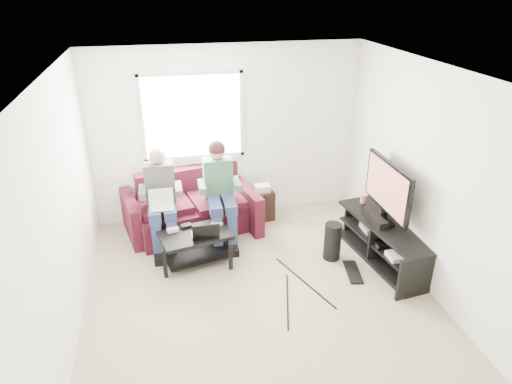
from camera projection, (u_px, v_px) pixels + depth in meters
floor at (261, 299)px, 5.34m from camera, size 4.50×4.50×0.00m
ceiling at (262, 74)px, 4.23m from camera, size 4.50×4.50×0.00m
wall_back at (227, 134)px, 6.77m from camera, size 4.50×0.00×4.50m
wall_front at (342, 359)px, 2.80m from camera, size 4.50×0.00×4.50m
wall_left at (59, 219)px, 4.40m from camera, size 0.00×4.50×4.50m
wall_right at (433, 183)px, 5.17m from camera, size 0.00×4.50×4.50m
window at (193, 117)px, 6.53m from camera, size 1.48×0.04×1.28m
sofa at (191, 210)px, 6.69m from camera, size 2.02×1.17×0.86m
person_left at (161, 196)px, 6.14m from camera, size 0.40×0.70×1.36m
person_right at (220, 186)px, 6.28m from camera, size 0.40×0.71×1.40m
laptop_silver at (162, 204)px, 5.97m from camera, size 0.37×0.31×0.24m
coffee_table at (196, 241)px, 5.89m from camera, size 0.98×0.72×0.44m
laptop_black at (205, 227)px, 5.74m from camera, size 0.38×0.31×0.24m
controller_a at (173, 230)px, 5.88m from camera, size 0.15×0.11×0.04m
controller_b at (186, 226)px, 5.97m from camera, size 0.16×0.12×0.04m
controller_c at (217, 224)px, 6.02m from camera, size 0.16×0.13×0.04m
tv_stand at (384, 244)px, 5.99m from camera, size 0.71×1.69×0.54m
tv at (387, 189)px, 5.75m from camera, size 0.12×1.10×0.81m
soundbar at (375, 218)px, 5.90m from camera, size 0.12×0.50×0.10m
drink_cup at (363, 199)px, 6.38m from camera, size 0.08×0.08×0.12m
console_white at (400, 256)px, 5.60m from camera, size 0.30×0.22×0.06m
console_grey at (375, 227)px, 6.22m from camera, size 0.34×0.26×0.08m
console_black at (387, 241)px, 5.91m from camera, size 0.38×0.30×0.07m
subwoofer at (332, 241)px, 6.02m from camera, size 0.23×0.23×0.51m
keyboard_floor at (353, 272)px, 5.81m from camera, size 0.25×0.51×0.03m
end_table at (262, 203)px, 7.03m from camera, size 0.31×0.31×0.57m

